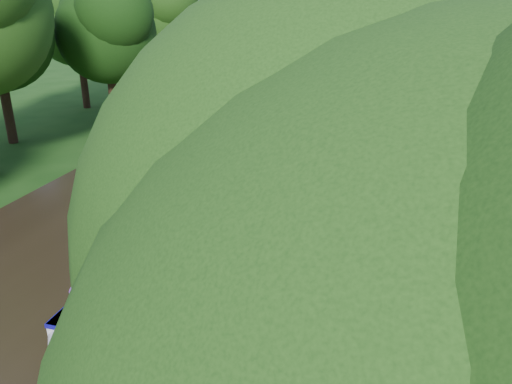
% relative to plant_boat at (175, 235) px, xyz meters
% --- Properties ---
extents(ground, '(100.00, 100.00, 0.00)m').
position_rel_plant_boat_xyz_m(ground, '(2.25, 1.42, -0.85)').
color(ground, '#1A4812').
rests_on(ground, ground).
extents(canal_water, '(10.00, 100.00, 0.02)m').
position_rel_plant_boat_xyz_m(canal_water, '(-3.75, 1.42, -0.84)').
color(canal_water, black).
rests_on(canal_water, ground).
extents(towpath, '(2.20, 100.00, 0.03)m').
position_rel_plant_boat_xyz_m(towpath, '(3.45, 1.42, -0.84)').
color(towpath, '#4B3A23').
rests_on(towpath, ground).
extents(plant_boat, '(2.29, 13.52, 2.30)m').
position_rel_plant_boat_xyz_m(plant_boat, '(0.00, 0.00, 0.00)').
color(plant_boat, white).
rests_on(plant_boat, canal_water).
extents(tree_near_overhang, '(5.52, 5.28, 8.99)m').
position_rel_plant_boat_xyz_m(tree_near_overhang, '(6.04, 4.48, 5.75)').
color(tree_near_overhang, black).
rests_on(tree_near_overhang, ground).
extents(tree_near_mid, '(6.90, 6.60, 9.40)m').
position_rel_plant_boat_xyz_m(tree_near_mid, '(6.73, 16.50, 5.58)').
color(tree_near_mid, black).
rests_on(tree_near_mid, ground).
extents(tree_near_far, '(7.59, 7.26, 10.30)m').
position_rel_plant_boat_xyz_m(tree_near_far, '(6.23, 27.51, 6.20)').
color(tree_near_far, black).
rests_on(tree_near_far, ground).
extents(tree_near_behind, '(6.44, 6.16, 8.68)m').
position_rel_plant_boat_xyz_m(tree_near_behind, '(7.23, -10.50, 5.06)').
color(tree_near_behind, black).
rests_on(tree_near_behind, ground).
extents(tree_far_c, '(7.13, 6.82, 9.59)m').
position_rel_plant_boat_xyz_m(tree_far_c, '(-11.27, 15.50, 5.67)').
color(tree_far_c, black).
rests_on(tree_far_c, ground).
extents(tree_far_d, '(8.05, 7.70, 10.85)m').
position_rel_plant_boat_xyz_m(tree_far_d, '(-12.77, 25.51, 6.55)').
color(tree_far_d, black).
rests_on(tree_far_d, ground).
extents(tree_far_h, '(7.82, 7.48, 10.49)m').
position_rel_plant_boat_xyz_m(tree_far_h, '(-16.77, 20.51, 6.28)').
color(tree_far_h, black).
rests_on(tree_far_h, ground).
extents(second_boat, '(3.68, 7.99, 1.47)m').
position_rel_plant_boat_xyz_m(second_boat, '(-0.41, 15.12, -0.26)').
color(second_boat, black).
rests_on(second_boat, canal_water).
extents(sandwich_board, '(0.58, 0.58, 0.87)m').
position_rel_plant_boat_xyz_m(sandwich_board, '(3.77, -2.10, -0.43)').
color(sandwich_board, '#AF0C0D').
rests_on(sandwich_board, towpath).
extents(pedestrian_pink, '(0.72, 0.56, 1.75)m').
position_rel_plant_boat_xyz_m(pedestrian_pink, '(2.75, 19.73, 0.05)').
color(pedestrian_pink, '#D4576F').
rests_on(pedestrian_pink, towpath).
extents(pedestrian_dark, '(0.99, 0.93, 1.61)m').
position_rel_plant_boat_xyz_m(pedestrian_dark, '(4.15, 20.28, -0.02)').
color(pedestrian_dark, black).
rests_on(pedestrian_dark, towpath).
extents(verge_plant, '(0.39, 0.36, 0.37)m').
position_rel_plant_boat_xyz_m(verge_plant, '(1.65, 4.80, -0.67)').
color(verge_plant, '#20641E').
rests_on(verge_plant, ground).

